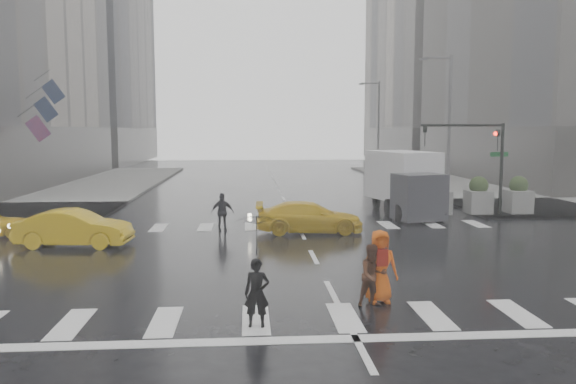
{
  "coord_description": "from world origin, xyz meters",
  "views": [
    {
      "loc": [
        -2.15,
        -18.09,
        4.2
      ],
      "look_at": [
        -0.71,
        2.0,
        1.95
      ],
      "focal_mm": 35.0,
      "sensor_mm": 36.0,
      "label": 1
    }
  ],
  "objects": [
    {
      "name": "road_markings",
      "position": [
        0.0,
        0.0,
        0.01
      ],
      "size": [
        18.0,
        48.0,
        0.01
      ],
      "primitive_type": null,
      "color": "silver",
      "rests_on": "ground"
    },
    {
      "name": "planter_mid",
      "position": [
        9.0,
        8.2,
        0.98
      ],
      "size": [
        1.1,
        1.1,
        1.8
      ],
      "color": "slate",
      "rests_on": "ground"
    },
    {
      "name": "street_lamp_far",
      "position": [
        10.87,
        38.0,
        4.95
      ],
      "size": [
        2.15,
        0.22,
        9.0
      ],
      "color": "#59595B",
      "rests_on": "ground"
    },
    {
      "name": "pedestrian_black",
      "position": [
        -1.98,
        -6.46,
        1.67
      ],
      "size": [
        1.04,
        1.05,
        2.43
      ],
      "rotation": [
        0.0,
        0.0,
        -0.08
      ],
      "color": "black",
      "rests_on": "ground"
    },
    {
      "name": "building_ne_far",
      "position": [
        29.0,
        56.0,
        16.27
      ],
      "size": [
        26.05,
        26.05,
        36.0
      ],
      "color": "#A79D91",
      "rests_on": "ground"
    },
    {
      "name": "pedestrian_orange",
      "position": [
        1.03,
        -4.94,
        0.9
      ],
      "size": [
        0.91,
        0.63,
        1.79
      ],
      "rotation": [
        0.0,
        0.0,
        0.08
      ],
      "color": "#D4500E",
      "rests_on": "ground"
    },
    {
      "name": "street_lamp_near",
      "position": [
        10.87,
        18.0,
        4.95
      ],
      "size": [
        2.15,
        0.22,
        9.0
      ],
      "color": "#59595B",
      "rests_on": "ground"
    },
    {
      "name": "planter_west",
      "position": [
        7.0,
        8.2,
        0.98
      ],
      "size": [
        1.1,
        1.1,
        1.8
      ],
      "color": "slate",
      "rests_on": "ground"
    },
    {
      "name": "pedestrian_far_a",
      "position": [
        -3.22,
        5.0,
        0.8
      ],
      "size": [
        0.97,
        0.63,
        1.59
      ],
      "primitive_type": "imported",
      "rotation": [
        0.0,
        0.0,
        3.07
      ],
      "color": "black",
      "rests_on": "ground"
    },
    {
      "name": "box_truck",
      "position": [
        5.65,
        8.98,
        1.65
      ],
      "size": [
        2.19,
        5.84,
        3.1
      ],
      "rotation": [
        0.0,
        0.0,
        0.24
      ],
      "color": "white",
      "rests_on": "ground"
    },
    {
      "name": "sidewalk_ne",
      "position": [
        19.5,
        17.5,
        0.07
      ],
      "size": [
        35.0,
        35.0,
        0.15
      ],
      "primitive_type": "cube",
      "color": "slate",
      "rests_on": "ground"
    },
    {
      "name": "building_nw_far",
      "position": [
        -29.0,
        56.0,
        20.19
      ],
      "size": [
        26.05,
        26.05,
        44.0
      ],
      "color": "#615E59",
      "rests_on": "ground"
    },
    {
      "name": "pedestrian_brown",
      "position": [
        0.8,
        -5.23,
        0.75
      ],
      "size": [
        0.84,
        0.72,
        1.5
      ],
      "primitive_type": "imported",
      "rotation": [
        0.0,
        0.0,
        0.24
      ],
      "color": "#442618",
      "rests_on": "ground"
    },
    {
      "name": "taxi_mid",
      "position": [
        -8.42,
        2.32,
        0.66
      ],
      "size": [
        4.13,
        1.74,
        1.33
      ],
      "primitive_type": "imported",
      "rotation": [
        0.0,
        0.0,
        1.49
      ],
      "color": "#E3B20B",
      "rests_on": "ground"
    },
    {
      "name": "taxi_rear",
      "position": [
        0.33,
        4.45,
        0.63
      ],
      "size": [
        3.91,
        1.89,
        1.27
      ],
      "primitive_type": "imported",
      "rotation": [
        0.0,
        0.0,
        1.54
      ],
      "color": "#E3B20B",
      "rests_on": "ground"
    },
    {
      "name": "pedestrian_far_b",
      "position": [
        5.42,
        7.93,
        0.79
      ],
      "size": [
        1.14,
        0.82,
        1.59
      ],
      "primitive_type": "imported",
      "rotation": [
        0.0,
        0.0,
        2.87
      ],
      "color": "black",
      "rests_on": "ground"
    },
    {
      "name": "flag_cluster",
      "position": [
        -15.08,
        18.5,
        5.64
      ],
      "size": [
        2.87,
        3.06,
        4.69
      ],
      "color": "#59595B",
      "rests_on": "ground"
    },
    {
      "name": "ground",
      "position": [
        0.0,
        0.0,
        0.0
      ],
      "size": [
        120.0,
        120.0,
        0.0
      ],
      "primitive_type": "plane",
      "color": "black",
      "rests_on": "ground"
    },
    {
      "name": "planter_east",
      "position": [
        11.0,
        8.2,
        0.98
      ],
      "size": [
        1.1,
        1.1,
        1.8
      ],
      "color": "slate",
      "rests_on": "ground"
    },
    {
      "name": "traffic_signal_pole",
      "position": [
        9.01,
        8.01,
        3.22
      ],
      "size": [
        4.45,
        0.42,
        4.5
      ],
      "color": "black",
      "rests_on": "ground"
    }
  ]
}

